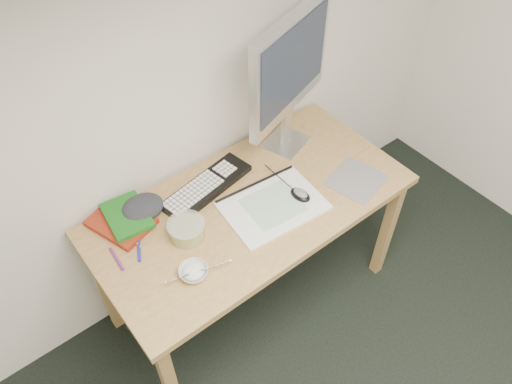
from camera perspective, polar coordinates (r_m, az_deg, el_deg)
desk at (r=2.22m, az=-0.54°, el=-2.67°), size 1.40×0.70×0.75m
mousepad at (r=2.30m, az=11.39°, el=1.37°), size 0.28×0.26×0.00m
sketchpad at (r=2.14m, az=1.95°, el=-1.58°), size 0.45×0.34×0.01m
keyboard at (r=2.22m, az=-5.65°, el=0.61°), size 0.46×0.22×0.03m
monitor at (r=2.19m, az=3.89°, el=13.85°), size 0.56×0.23×0.67m
mouse at (r=2.17m, az=5.10°, el=-0.13°), size 0.07×0.11×0.03m
rice_bowl at (r=1.94m, az=-7.14°, el=-9.08°), size 0.12×0.12×0.04m
chopsticks at (r=1.91m, az=-6.60°, el=-8.98°), size 0.25×0.09×0.02m
fruit_tub at (r=2.04m, az=-7.93°, el=-4.32°), size 0.19×0.19×0.08m
book_red at (r=2.15m, az=-15.13°, el=-3.36°), size 0.26×0.30×0.03m
book_green at (r=2.14m, az=-14.53°, el=-2.63°), size 0.19×0.24×0.02m
cloth_lump at (r=2.15m, az=-12.85°, el=-1.81°), size 0.17×0.15×0.06m
pencil_pink at (r=2.18m, az=-0.43°, el=-0.50°), size 0.19×0.07×0.01m
pencil_tan at (r=2.17m, az=-1.71°, el=-0.86°), size 0.18×0.08×0.01m
pencil_black at (r=2.19m, az=0.31°, el=-0.28°), size 0.16×0.04×0.01m
marker_blue at (r=2.06m, az=-13.22°, el=-6.20°), size 0.07×0.13×0.01m
marker_orange at (r=2.09m, az=-13.84°, el=-5.12°), size 0.01×0.12×0.01m
marker_purple at (r=2.05m, az=-15.64°, el=-7.37°), size 0.02×0.13×0.01m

